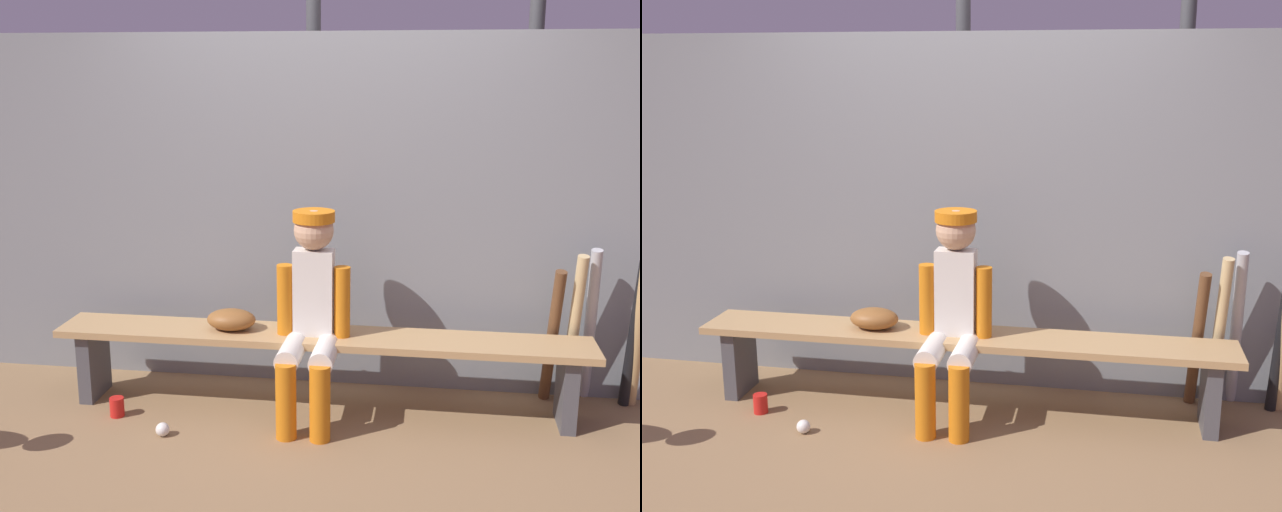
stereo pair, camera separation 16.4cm
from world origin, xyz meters
TOP-DOWN VIEW (x-y plane):
  - ground_plane at (0.00, 0.00)m, footprint 30.00×30.00m
  - chainlink_fence at (0.00, 0.42)m, footprint 4.89×0.03m
  - dugout_bench at (0.00, 0.00)m, footprint 3.01×0.36m
  - player_seated at (-0.03, -0.11)m, footprint 0.41×0.55m
  - baseball_glove at (-0.51, 0.00)m, footprint 0.28×0.20m
  - bat_wood_dark at (1.30, 0.26)m, footprint 0.09×0.25m
  - bat_wood_natural at (1.42, 0.26)m, footprint 0.09×0.24m
  - bat_aluminum_silver at (1.52, 0.34)m, footprint 0.10×0.25m
  - bat_aluminum_black at (1.75, 0.26)m, footprint 0.08×0.20m
  - baseball at (-0.78, -0.45)m, footprint 0.07×0.07m
  - cup_on_ground at (-1.12, -0.26)m, footprint 0.08×0.08m
  - cup_on_bench at (-0.18, 0.08)m, footprint 0.08×0.08m

SIDE VIEW (x-z plane):
  - ground_plane at x=0.00m, z-range 0.00..0.00m
  - baseball at x=-0.78m, z-range 0.00..0.07m
  - cup_on_ground at x=-1.12m, z-range 0.00..0.11m
  - dugout_bench at x=0.00m, z-range 0.14..0.59m
  - bat_wood_dark at x=1.30m, z-range 0.00..0.83m
  - bat_aluminum_black at x=1.75m, z-range 0.00..0.90m
  - bat_wood_natural at x=1.42m, z-range 0.00..0.92m
  - bat_aluminum_silver at x=1.52m, z-range 0.00..0.94m
  - cup_on_bench at x=-0.18m, z-range 0.46..0.57m
  - baseball_glove at x=-0.51m, z-range 0.46..0.58m
  - player_seated at x=-0.03m, z-range 0.05..1.21m
  - chainlink_fence at x=0.00m, z-range 0.00..2.11m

